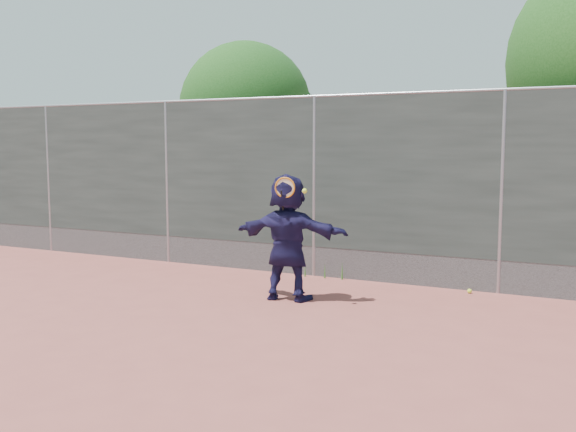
% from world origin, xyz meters
% --- Properties ---
extents(ground, '(80.00, 80.00, 0.00)m').
position_xyz_m(ground, '(0.00, 0.00, 0.00)').
color(ground, '#9E4C42').
rests_on(ground, ground).
extents(player, '(1.71, 0.67, 1.80)m').
position_xyz_m(player, '(0.34, 1.79, 0.90)').
color(player, '#19163D').
rests_on(player, ground).
extents(ball_ground, '(0.07, 0.07, 0.07)m').
position_xyz_m(ball_ground, '(2.62, 3.30, 0.03)').
color(ball_ground, '#D6F135').
rests_on(ball_ground, ground).
extents(fence, '(20.00, 0.06, 3.03)m').
position_xyz_m(fence, '(-0.00, 3.50, 1.58)').
color(fence, '#38423D').
rests_on(fence, ground).
extents(swing_action, '(0.51, 0.20, 0.51)m').
position_xyz_m(swing_action, '(0.42, 1.58, 1.60)').
color(swing_action, orange).
rests_on(swing_action, ground).
extents(tree_left, '(3.15, 3.00, 4.53)m').
position_xyz_m(tree_left, '(-2.85, 6.55, 2.94)').
color(tree_left, '#382314').
rests_on(tree_left, ground).
extents(weed_clump, '(0.68, 0.07, 0.30)m').
position_xyz_m(weed_clump, '(0.29, 3.38, 0.13)').
color(weed_clump, '#387226').
rests_on(weed_clump, ground).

